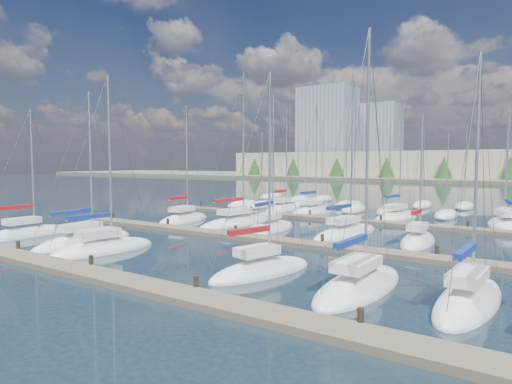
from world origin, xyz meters
The scene contains 21 objects.
ground centered at (0.00, 60.00, 0.00)m, with size 400.00×400.00×0.00m, color #1A2934.
dock_near centered at (0.00, 2.01, 0.15)m, with size 44.00×1.93×1.10m.
dock_mid centered at (0.00, 16.01, 0.15)m, with size 44.00×1.93×1.10m.
dock_far centered at (0.00, 30.01, 0.15)m, with size 44.00×1.93×1.10m.
sailboat_j centered at (-2.94, 20.64, 0.18)m, with size 3.04×7.76×12.95m.
sailboat_f centered at (14.93, 8.27, 0.18)m, with size 2.78×8.19×11.71m.
sailboat_l centered at (9.75, 21.56, 0.18)m, with size 2.49×6.81×10.57m.
sailboat_p centered at (4.29, 35.49, 0.18)m, with size 4.17×8.88×14.39m.
sailboat_d centered at (4.66, 7.56, 0.19)m, with size 4.04×7.40×11.84m.
sailboat_a centered at (-18.25, 6.84, 0.18)m, with size 2.37×7.79×11.34m.
sailboat_q centered at (14.79, 34.95, 0.17)m, with size 4.69×8.84×12.19m.
sailboat_b centered at (-11.43, 7.58, 0.17)m, with size 3.68×9.15×12.27m.
sailboat_c centered at (-7.80, 6.55, 0.18)m, with size 3.86×8.01×12.93m.
sailboat_n centered at (-10.04, 35.50, 0.20)m, with size 2.63×7.67×13.76m.
sailboat_h centered at (-13.69, 20.89, 0.18)m, with size 3.98×7.97×12.90m.
sailboat_i centered at (-7.52, 22.08, 0.19)m, with size 4.38×10.10×15.70m.
sailboat_o centered at (-5.72, 35.15, 0.19)m, with size 3.85×7.82×14.08m.
sailboat_e centered at (10.19, 7.76, 0.18)m, with size 3.08×8.53×13.38m.
sailboat_k centered at (3.81, 22.04, 0.19)m, with size 3.75×9.79×14.34m.
distant_boats centered at (-4.34, 43.76, 0.29)m, with size 36.93×20.75×13.30m.
shoreline centered at (-13.29, 149.77, 7.44)m, with size 400.00×60.00×38.00m.
Camera 1 is at (17.30, -11.99, 6.18)m, focal length 30.00 mm.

